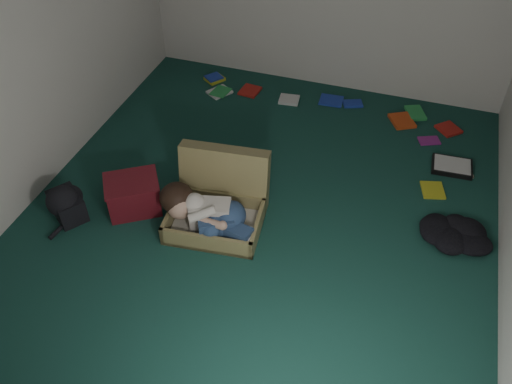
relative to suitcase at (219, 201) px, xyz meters
The scene contains 10 objects.
floor 0.41m from the suitcase, 28.88° to the left, with size 4.50×4.50×0.00m, color #164138.
wall_front 2.38m from the suitcase, 81.06° to the right, with size 4.50×4.50×0.00m, color silver.
wall_left 2.03m from the suitcase, behind, with size 4.50×4.50×0.00m, color silver.
suitcase is the anchor object (origin of this frame).
person 0.21m from the suitcase, 99.11° to the right, with size 0.86×0.41×0.36m.
maroon_bin 0.76m from the suitcase, 168.96° to the right, with size 0.58×0.55×0.32m.
backpack 1.31m from the suitcase, 161.67° to the right, with size 0.41×0.33×0.25m, color black, non-canonical shape.
clothing_pile 1.98m from the suitcase, 10.04° to the left, with size 0.42×0.35×0.13m, color black, non-canonical shape.
paper_tray 2.30m from the suitcase, 34.65° to the left, with size 0.39×0.30×0.05m.
book_scatter 2.00m from the suitcase, 66.88° to the left, with size 3.09×1.45×0.02m.
Camera 1 is at (1.04, -3.27, 3.37)m, focal length 38.00 mm.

